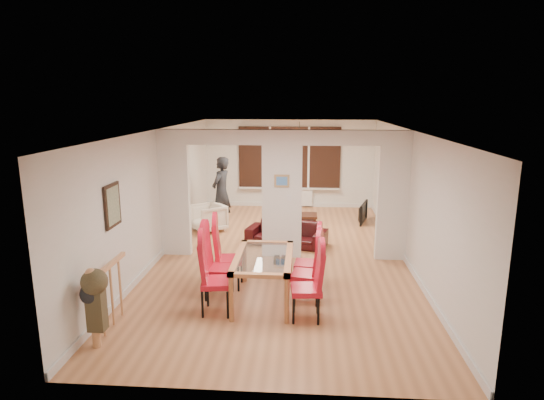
# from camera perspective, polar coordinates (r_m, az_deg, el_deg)

# --- Properties ---
(floor) EXTENTS (5.00, 9.00, 0.01)m
(floor) POSITION_cam_1_polar(r_m,az_deg,el_deg) (9.50, 1.22, -7.03)
(floor) COLOR #BE7A4C
(floor) RESTS_ON ground
(room_walls) EXTENTS (5.00, 9.00, 2.60)m
(room_walls) POSITION_cam_1_polar(r_m,az_deg,el_deg) (9.15, 1.26, 0.67)
(room_walls) COLOR silver
(room_walls) RESTS_ON floor
(divider_wall) EXTENTS (5.00, 0.18, 2.60)m
(divider_wall) POSITION_cam_1_polar(r_m,az_deg,el_deg) (9.15, 1.26, 0.67)
(divider_wall) COLOR white
(divider_wall) RESTS_ON floor
(bay_window_blinds) EXTENTS (3.00, 0.08, 1.80)m
(bay_window_blinds) POSITION_cam_1_polar(r_m,az_deg,el_deg) (13.49, 2.19, 5.37)
(bay_window_blinds) COLOR black
(bay_window_blinds) RESTS_ON room_walls
(radiator) EXTENTS (1.40, 0.08, 0.50)m
(radiator) POSITION_cam_1_polar(r_m,az_deg,el_deg) (13.66, 2.14, 0.35)
(radiator) COLOR white
(radiator) RESTS_ON floor
(pendant_light) EXTENTS (0.36, 0.36, 0.36)m
(pendant_light) POSITION_cam_1_polar(r_m,az_deg,el_deg) (12.29, 3.45, 7.70)
(pendant_light) COLOR orange
(pendant_light) RESTS_ON room_walls
(stair_newel) EXTENTS (0.40, 1.20, 1.10)m
(stair_newel) POSITION_cam_1_polar(r_m,az_deg,el_deg) (6.86, -19.67, -10.78)
(stair_newel) COLOR tan
(stair_newel) RESTS_ON floor
(wall_poster) EXTENTS (0.04, 0.52, 0.67)m
(wall_poster) POSITION_cam_1_polar(r_m,az_deg,el_deg) (7.33, -19.38, -0.64)
(wall_poster) COLOR gray
(wall_poster) RESTS_ON room_walls
(pillar_photo) EXTENTS (0.30, 0.03, 0.25)m
(pillar_photo) POSITION_cam_1_polar(r_m,az_deg,el_deg) (8.99, 1.24, 2.41)
(pillar_photo) COLOR #4C8CD8
(pillar_photo) RESTS_ON divider_wall
(dining_table) EXTENTS (0.91, 1.61, 0.76)m
(dining_table) POSITION_cam_1_polar(r_m,az_deg,el_deg) (7.39, -1.08, -9.76)
(dining_table) COLOR #B87344
(dining_table) RESTS_ON floor
(dining_chair_la) EXTENTS (0.52, 0.52, 1.15)m
(dining_chair_la) POSITION_cam_1_polar(r_m,az_deg,el_deg) (6.96, -6.94, -9.54)
(dining_chair_la) COLOR red
(dining_chair_la) RESTS_ON floor
(dining_chair_lb) EXTENTS (0.47, 0.47, 1.14)m
(dining_chair_lb) POSITION_cam_1_polar(r_m,az_deg,el_deg) (7.49, -6.69, -7.96)
(dining_chair_lb) COLOR red
(dining_chair_lb) RESTS_ON floor
(dining_chair_lc) EXTENTS (0.51, 0.51, 1.15)m
(dining_chair_lc) POSITION_cam_1_polar(r_m,az_deg,el_deg) (7.86, -5.46, -6.86)
(dining_chair_lc) COLOR red
(dining_chair_lc) RESTS_ON floor
(dining_chair_ra) EXTENTS (0.47, 0.47, 1.09)m
(dining_chair_ra) POSITION_cam_1_polar(r_m,az_deg,el_deg) (6.75, 4.33, -10.47)
(dining_chair_ra) COLOR red
(dining_chair_ra) RESTS_ON floor
(dining_chair_rb) EXTENTS (0.50, 0.50, 1.07)m
(dining_chair_rb) POSITION_cam_1_polar(r_m,az_deg,el_deg) (7.30, 4.27, -8.75)
(dining_chair_rb) COLOR red
(dining_chair_rb) RESTS_ON floor
(dining_chair_rc) EXTENTS (0.46, 0.46, 1.04)m
(dining_chair_rc) POSITION_cam_1_polar(r_m,az_deg,el_deg) (7.79, 4.44, -7.48)
(dining_chair_rc) COLOR red
(dining_chair_rc) RESTS_ON floor
(sofa) EXTENTS (1.88, 1.12, 0.52)m
(sofa) POSITION_cam_1_polar(r_m,az_deg,el_deg) (10.16, 1.83, -4.19)
(sofa) COLOR black
(sofa) RESTS_ON floor
(armchair) EXTENTS (1.02, 1.02, 0.67)m
(armchair) POSITION_cam_1_polar(r_m,az_deg,el_deg) (11.27, -7.98, -2.21)
(armchair) COLOR #F1E0CC
(armchair) RESTS_ON floor
(person) EXTENTS (0.75, 0.61, 1.77)m
(person) POSITION_cam_1_polar(r_m,az_deg,el_deg) (11.60, -6.38, 1.06)
(person) COLOR black
(person) RESTS_ON floor
(television) EXTENTS (0.91, 0.37, 0.53)m
(television) POSITION_cam_1_polar(r_m,az_deg,el_deg) (12.22, 11.01, -1.52)
(television) COLOR black
(television) RESTS_ON floor
(coffee_table) EXTENTS (1.22, 0.84, 0.25)m
(coffee_table) POSITION_cam_1_polar(r_m,az_deg,el_deg) (11.89, 3.00, -2.37)
(coffee_table) COLOR #351B12
(coffee_table) RESTS_ON floor
(bottle) EXTENTS (0.07, 0.07, 0.29)m
(bottle) POSITION_cam_1_polar(r_m,az_deg,el_deg) (11.80, 3.27, -1.11)
(bottle) COLOR #143F19
(bottle) RESTS_ON coffee_table
(bowl) EXTENTS (0.22, 0.22, 0.05)m
(bowl) POSITION_cam_1_polar(r_m,az_deg,el_deg) (11.74, 2.07, -1.77)
(bowl) COLOR #351B12
(bowl) RESTS_ON coffee_table
(shoes) EXTENTS (0.26, 0.28, 0.11)m
(shoes) POSITION_cam_1_polar(r_m,az_deg,el_deg) (9.09, 1.05, -7.58)
(shoes) COLOR black
(shoes) RESTS_ON floor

